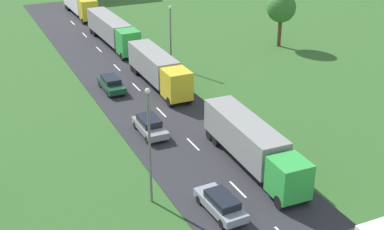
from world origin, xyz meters
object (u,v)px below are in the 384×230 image
object	(u,v)px
car_third	(221,203)
car_fifth	(111,84)
truck_second	(252,143)
tree_birch	(281,8)
lamppost_second	(149,141)
truck_third	(158,68)
truck_fifth	(80,2)
truck_fourth	(112,30)
lamppost_third	(171,33)
car_fourth	(150,126)

from	to	relation	value
car_third	car_fifth	xyz separation A→B (m)	(-0.16, 24.41, 0.01)
truck_second	tree_birch	size ratio (longest dim) A/B	1.81
car_third	tree_birch	size ratio (longest dim) A/B	0.66
car_third	lamppost_second	xyz separation A→B (m)	(-3.74, 3.37, 3.97)
truck_second	truck_third	size ratio (longest dim) A/B	1.03
truck_third	lamppost_second	world-z (taller)	lamppost_second
truck_fifth	car_fifth	world-z (taller)	truck_fifth
lamppost_second	tree_birch	bearing A→B (deg)	43.51
truck_third	car_third	xyz separation A→B (m)	(-4.83, -23.56, -1.25)
truck_second	truck_fourth	bearing A→B (deg)	90.48
tree_birch	car_third	bearing A→B (deg)	-129.11
truck_second	car_third	bearing A→B (deg)	-138.03
truck_third	truck_fourth	world-z (taller)	truck_fourth
tree_birch	lamppost_third	bearing A→B (deg)	-174.75
truck_second	car_third	world-z (taller)	truck_second
truck_fourth	lamppost_third	xyz separation A→B (m)	(3.67, -11.15, 2.03)
car_fourth	lamppost_second	size ratio (longest dim) A/B	0.53
lamppost_third	truck_third	bearing A→B (deg)	-125.05
lamppost_third	truck_second	bearing A→B (deg)	-97.93
truck_second	tree_birch	bearing A→B (deg)	52.79
truck_third	lamppost_second	size ratio (longest dim) A/B	1.44
truck_fifth	lamppost_second	size ratio (longest dim) A/B	1.38
car_third	tree_birch	bearing A→B (deg)	50.89
truck_third	car_fifth	distance (m)	5.21
car_fourth	car_fifth	distance (m)	11.16
truck_fourth	tree_birch	world-z (taller)	tree_birch
car_third	car_fourth	world-z (taller)	car_fourth
truck_second	car_fifth	distance (m)	20.54
truck_second	lamppost_third	world-z (taller)	lamppost_third
lamppost_second	car_third	bearing A→B (deg)	-42.03
car_fifth	truck_third	bearing A→B (deg)	-9.64
truck_second	car_fifth	bearing A→B (deg)	104.92
truck_third	truck_fifth	distance (m)	33.67
truck_fifth	lamppost_third	xyz separation A→B (m)	(3.68, -28.46, 1.96)
truck_third	lamppost_second	xyz separation A→B (m)	(-8.56, -20.20, 2.72)
truck_fourth	car_fourth	size ratio (longest dim) A/B	3.22
truck_third	truck_second	bearing A→B (deg)	-89.13
truck_second	car_fifth	xyz separation A→B (m)	(-5.28, 19.81, -1.24)
car_third	car_fourth	size ratio (longest dim) A/B	1.03
lamppost_second	car_fourth	bearing A→B (deg)	69.78
truck_second	truck_fourth	size ratio (longest dim) A/B	0.87
car_fourth	car_fifth	xyz separation A→B (m)	(-0.07, 11.16, -0.01)
truck_second	truck_fifth	bearing A→B (deg)	90.34
car_third	lamppost_third	distance (m)	30.18
car_fourth	tree_birch	size ratio (longest dim) A/B	0.65
truck_fifth	lamppost_third	world-z (taller)	lamppost_third
truck_third	lamppost_second	distance (m)	22.11
lamppost_second	tree_birch	world-z (taller)	lamppost_second
truck_fourth	truck_fifth	distance (m)	17.31
tree_birch	truck_second	bearing A→B (deg)	-127.21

